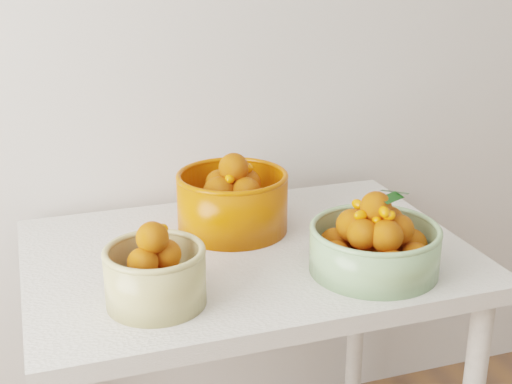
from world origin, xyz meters
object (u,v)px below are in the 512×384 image
at_px(table, 248,287).
at_px(bowl_orange, 233,200).
at_px(bowl_cream, 155,274).
at_px(bowl_green, 375,244).

height_order(table, bowl_orange, bowl_orange).
bearing_deg(bowl_cream, bowl_green, -0.79).
distance_m(bowl_cream, bowl_green, 0.47).
bearing_deg(bowl_orange, bowl_cream, -129.20).
bearing_deg(bowl_orange, bowl_green, -54.62).
height_order(table, bowl_green, bowl_green).
bearing_deg(bowl_cream, bowl_orange, 50.80).
relative_size(bowl_green, bowl_orange, 0.97).
relative_size(table, bowl_orange, 2.91).
relative_size(table, bowl_cream, 4.27).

